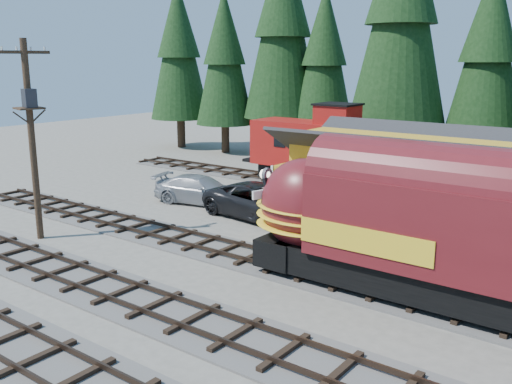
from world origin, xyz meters
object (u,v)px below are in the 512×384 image
Objects in this scene: locomotive at (446,238)px; pickup_truck_a at (260,201)px; utility_pole at (31,128)px; caboose at (324,149)px; depot at (416,180)px; pickup_truck_b at (200,190)px.

pickup_truck_a is at bearing 155.35° from locomotive.
caboose is at bearing 87.65° from utility_pole.
locomotive is at bearing -60.64° from depot.
depot is at bearing -100.49° from pickup_truck_b.
caboose is at bearing 132.74° from locomotive.
locomotive is 1.59× the size of caboose.
locomotive reaches higher than pickup_truck_a.
pickup_truck_b is at bearing 90.91° from pickup_truck_a.
pickup_truck_b is (-3.65, -8.10, -1.76)m from caboose.
pickup_truck_a is (-8.12, -1.10, -2.04)m from depot.
utility_pole is at bearing -168.16° from locomotive.
caboose is (-12.94, 14.00, 0.05)m from locomotive.
depot is 17.87m from utility_pole.
caboose is 1.76× the size of pickup_truck_b.
utility_pole reaches higher than pickup_truck_b.
depot is 1.92× the size of pickup_truck_a.
locomotive is at bearing 25.62° from utility_pole.
locomotive is 19.06m from caboose.
pickup_truck_b is at bearing 95.00° from utility_pole.
utility_pole is 11.98m from pickup_truck_a.
pickup_truck_b is (-12.93, -0.60, -2.14)m from depot.
pickup_truck_a is (6.30, 9.19, -4.39)m from utility_pole.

